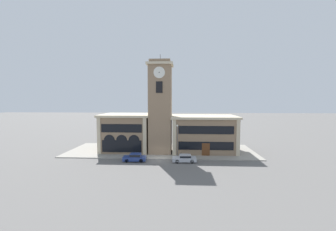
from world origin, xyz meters
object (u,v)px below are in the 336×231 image
at_px(parked_car_near, 135,157).
at_px(street_lamp, 177,137).
at_px(parked_car_mid, 184,158).
at_px(bollard, 181,155).

distance_m(parked_car_near, street_lamp, 8.44).
distance_m(parked_car_mid, bollard, 2.09).
distance_m(street_lamp, bollard, 3.59).
xyz_separation_m(parked_car_near, street_lamp, (7.47, 1.86, 3.46)).
relative_size(parked_car_near, street_lamp, 0.66).
distance_m(parked_car_near, parked_car_mid, 8.77).
bearing_deg(parked_car_mid, street_lamp, -57.91).
xyz_separation_m(parked_car_near, bollard, (8.15, 1.99, -0.06)).
bearing_deg(parked_car_mid, parked_car_near, -2.93).
bearing_deg(parked_car_near, street_lamp, -168.96).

